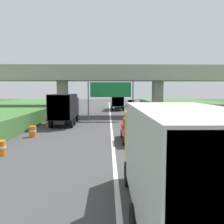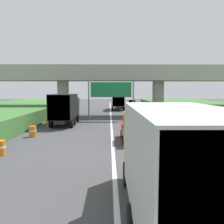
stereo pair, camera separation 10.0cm
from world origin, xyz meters
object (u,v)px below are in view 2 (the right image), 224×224
(construction_barrel_3, at_px, (49,122))
(truck_black, at_px, (65,107))
(overhead_highway_sign, at_px, (111,92))
(car_red, at_px, (134,130))
(car_silver, at_px, (132,103))
(construction_barrel_1, at_px, (0,148))
(truck_green, at_px, (118,100))
(construction_barrel_2, at_px, (33,131))
(truck_yellow, at_px, (171,160))

(construction_barrel_3, bearing_deg, truck_black, 42.73)
(overhead_highway_sign, relative_size, car_red, 1.43)
(car_silver, bearing_deg, construction_barrel_1, -106.41)
(truck_green, bearing_deg, construction_barrel_2, -107.07)
(overhead_highway_sign, height_order, truck_green, overhead_highway_sign)
(truck_yellow, relative_size, construction_barrel_3, 8.11)
(car_red, relative_size, construction_barrel_2, 4.56)
(truck_green, bearing_deg, truck_yellow, -90.02)
(truck_green, height_order, car_red, truck_green)
(car_silver, height_order, construction_barrel_1, car_silver)
(overhead_highway_sign, relative_size, construction_barrel_2, 6.53)
(truck_yellow, xyz_separation_m, truck_green, (0.01, 38.80, 0.00))
(overhead_highway_sign, relative_size, truck_black, 0.81)
(construction_barrel_2, height_order, construction_barrel_3, same)
(overhead_highway_sign, bearing_deg, truck_green, 84.72)
(truck_black, height_order, construction_barrel_2, truck_black)
(truck_yellow, height_order, construction_barrel_2, truck_yellow)
(construction_barrel_1, distance_m, construction_barrel_2, 5.44)
(overhead_highway_sign, height_order, truck_yellow, overhead_highway_sign)
(truck_yellow, xyz_separation_m, construction_barrel_2, (-8.05, 12.55, -1.47))
(truck_green, xyz_separation_m, construction_barrel_1, (-8.14, -31.69, -1.47))
(truck_green, distance_m, construction_barrel_3, 22.42)
(truck_green, bearing_deg, construction_barrel_1, -104.41)
(overhead_highway_sign, bearing_deg, car_silver, 78.17)
(truck_green, relative_size, car_silver, 1.78)
(truck_black, distance_m, construction_barrel_1, 12.47)
(truck_yellow, relative_size, truck_black, 1.00)
(car_silver, relative_size, construction_barrel_1, 4.56)
(truck_green, xyz_separation_m, truck_black, (-6.66, -19.39, 0.00))
(truck_green, height_order, car_silver, truck_green)
(construction_barrel_1, bearing_deg, overhead_highway_sign, 67.04)
(truck_black, relative_size, construction_barrel_2, 8.11)
(truck_yellow, relative_size, construction_barrel_2, 8.11)
(construction_barrel_1, bearing_deg, car_silver, 73.59)
(truck_yellow, height_order, construction_barrel_3, truck_yellow)
(truck_black, bearing_deg, car_red, -51.52)
(car_red, bearing_deg, truck_yellow, -90.89)
(car_red, bearing_deg, car_silver, 84.63)
(truck_black, height_order, construction_barrel_3, truck_black)
(construction_barrel_3, bearing_deg, car_red, -40.57)
(overhead_highway_sign, relative_size, car_silver, 1.43)
(truck_yellow, distance_m, construction_barrel_3, 19.81)
(construction_barrel_2, bearing_deg, truck_yellow, -57.33)
(truck_green, xyz_separation_m, car_red, (0.15, -27.96, -1.08))
(car_silver, distance_m, construction_barrel_3, 31.04)
(truck_black, xyz_separation_m, car_red, (6.81, -8.57, -1.08))
(truck_green, relative_size, construction_barrel_2, 8.11)
(truck_green, distance_m, car_red, 27.98)
(construction_barrel_1, height_order, construction_barrel_3, same)
(truck_green, relative_size, car_red, 1.78)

